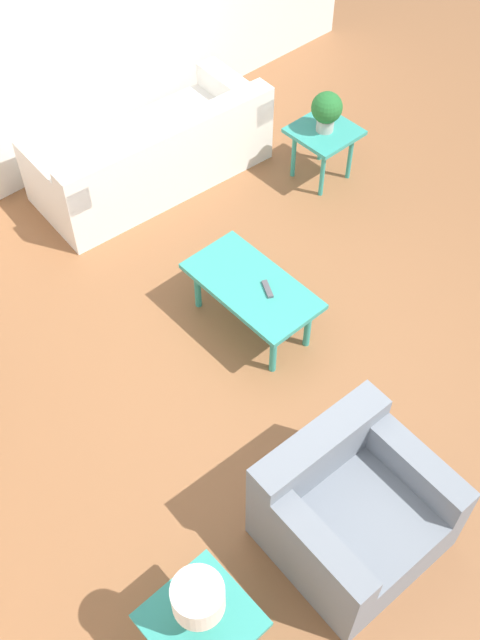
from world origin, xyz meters
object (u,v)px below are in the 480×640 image
armchair (350,509)px  side_table_lamp (201,624)px  coffee_table (252,289)px  potted_plant (327,110)px  sofa (154,155)px  side_table_plant (324,137)px  table_lamp (198,600)px

armchair → side_table_lamp: (0.06, 1.08, 0.11)m
coffee_table → potted_plant: (0.85, -1.62, 0.31)m
sofa → armchair: size_ratio=2.18×
side_table_plant → table_lamp: bearing=125.1°
potted_plant → table_lamp: 4.14m
side_table_lamp → armchair: bearing=-92.9°
side_table_plant → side_table_lamp: size_ratio=1.00×
side_table_plant → coffee_table: bearing=117.6°
armchair → table_lamp: bearing=179.6°
side_table_lamp → table_lamp: size_ratio=1.29×
side_table_lamp → potted_plant: size_ratio=1.47×
table_lamp → coffee_table: bearing=-49.0°
side_table_lamp → potted_plant: bearing=-54.9°
sofa → side_table_lamp: (-3.33, 2.26, 0.14)m
armchair → side_table_lamp: size_ratio=1.86×
table_lamp → side_table_lamp: bearing=63.4°
potted_plant → table_lamp: size_ratio=0.88×
side_table_lamp → potted_plant: potted_plant is taller
side_table_plant → side_table_lamp: same height
side_table_lamp → table_lamp: (-0.00, -0.00, 0.35)m
side_table_lamp → sofa: bearing=-34.3°
coffee_table → table_lamp: 2.37m
sofa → table_lamp: table_lamp is taller
side_table_plant → sofa: bearing=50.1°
armchair → side_table_plant: 3.36m
coffee_table → table_lamp: table_lamp is taller
sofa → potted_plant: 1.53m
potted_plant → table_lamp: (-2.38, 3.39, 0.07)m
armchair → side_table_lamp: 1.09m
sofa → potted_plant: size_ratio=5.95×
coffee_table → table_lamp: size_ratio=2.48×
armchair → coffee_table: armchair is taller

